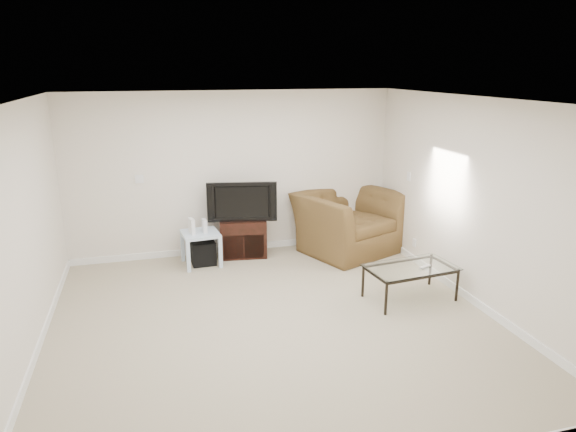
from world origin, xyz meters
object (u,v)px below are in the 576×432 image
object	(u,v)px
television	(242,200)
side_table	(201,248)
coffee_table	(410,283)
tv_stand	(243,237)
subwoofer	(203,252)
recliner	(349,212)

from	to	relation	value
television	side_table	bearing A→B (deg)	-152.29
television	side_table	distance (m)	0.95
television	side_table	xyz separation A→B (m)	(-0.67, -0.20, -0.64)
television	coffee_table	distance (m)	2.80
coffee_table	side_table	bearing A→B (deg)	141.72
tv_stand	side_table	xyz separation A→B (m)	(-0.67, -0.23, -0.04)
tv_stand	coffee_table	xyz separation A→B (m)	(1.73, -2.12, -0.08)
subwoofer	coffee_table	bearing A→B (deg)	-38.97
recliner	tv_stand	bearing A→B (deg)	149.59
coffee_table	recliner	bearing A→B (deg)	92.29
side_table	television	bearing A→B (deg)	16.74
recliner	coffee_table	distance (m)	1.94
recliner	coffee_table	size ratio (longest dim) A/B	1.32
tv_stand	recliner	world-z (taller)	recliner
tv_stand	side_table	bearing A→B (deg)	-153.35
tv_stand	television	xyz separation A→B (m)	(-0.00, -0.03, 0.59)
subwoofer	recliner	distance (m)	2.34
tv_stand	coffee_table	world-z (taller)	tv_stand
television	side_table	size ratio (longest dim) A/B	1.87
side_table	coffee_table	world-z (taller)	side_table
television	subwoofer	xyz separation A→B (m)	(-0.64, -0.18, -0.71)
tv_stand	subwoofer	distance (m)	0.69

